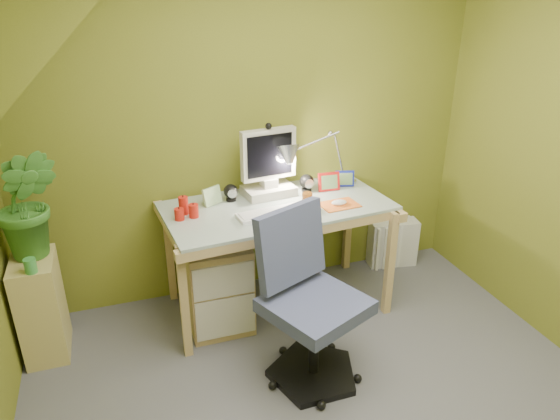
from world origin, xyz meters
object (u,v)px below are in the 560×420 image
object	(u,v)px
monitor	(268,161)
desk	(277,257)
task_chair	(315,303)
potted_plant	(28,204)
radiator	(393,243)
side_ledge	(41,307)
desk_lamp	(331,146)

from	to	relation	value
monitor	desk	bearing A→B (deg)	-97.02
monitor	task_chair	world-z (taller)	monitor
potted_plant	task_chair	xyz separation A→B (m)	(1.44, -0.79, -0.47)
task_chair	radiator	size ratio (longest dim) A/B	2.69
desk	radiator	distance (m)	1.12
desk	radiator	xyz separation A→B (m)	(1.07, 0.26, -0.20)
desk	task_chair	size ratio (longest dim) A/B	1.43
monitor	potted_plant	xyz separation A→B (m)	(-1.47, -0.14, -0.05)
potted_plant	task_chair	distance (m)	1.71
desk	side_ledge	world-z (taller)	desk
potted_plant	task_chair	world-z (taller)	potted_plant
desk	monitor	world-z (taller)	monitor
potted_plant	radiator	bearing A→B (deg)	4.99
desk	task_chair	xyz separation A→B (m)	(-0.03, -0.76, 0.12)
potted_plant	radiator	distance (m)	2.66
desk_lamp	radiator	world-z (taller)	desk_lamp
desk_lamp	side_ledge	xyz separation A→B (m)	(-1.96, -0.19, -0.76)
side_ledge	task_chair	xyz separation A→B (m)	(1.48, -0.74, 0.19)
desk	desk_lamp	world-z (taller)	desk_lamp
desk_lamp	side_ledge	bearing A→B (deg)	179.79
desk_lamp	side_ledge	distance (m)	2.11
monitor	radiator	distance (m)	1.36
side_ledge	task_chair	distance (m)	1.66
side_ledge	radiator	world-z (taller)	side_ledge
side_ledge	task_chair	size ratio (longest dim) A/B	0.63
monitor	potted_plant	size ratio (longest dim) A/B	0.73
task_chair	desk_lamp	bearing A→B (deg)	39.12
desk_lamp	desk	bearing A→B (deg)	-164.05
side_ledge	potted_plant	world-z (taller)	potted_plant
radiator	potted_plant	bearing A→B (deg)	-165.81
desk	monitor	bearing A→B (deg)	84.84
potted_plant	monitor	bearing A→B (deg)	5.58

